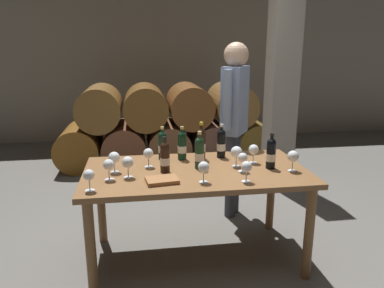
{
  "coord_description": "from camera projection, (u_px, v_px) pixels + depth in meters",
  "views": [
    {
      "loc": [
        -0.43,
        -2.65,
        1.68
      ],
      "look_at": [
        0.0,
        0.2,
        0.91
      ],
      "focal_mm": 34.51,
      "sensor_mm": 36.0,
      "label": 1
    }
  ],
  "objects": [
    {
      "name": "wine_bottle_3",
      "position": [
        165.0,
        157.0,
        2.74
      ],
      "size": [
        0.07,
        0.07,
        0.27
      ],
      "color": "black",
      "rests_on": "dining_table"
    },
    {
      "name": "wine_glass_7",
      "position": [
        293.0,
        157.0,
        2.77
      ],
      "size": [
        0.09,
        0.09,
        0.16
      ],
      "color": "white",
      "rests_on": "dining_table"
    },
    {
      "name": "wine_bottle_5",
      "position": [
        221.0,
        143.0,
        3.11
      ],
      "size": [
        0.07,
        0.07,
        0.29
      ],
      "color": "black",
      "rests_on": "dining_table"
    },
    {
      "name": "wine_glass_2",
      "position": [
        243.0,
        158.0,
        2.76
      ],
      "size": [
        0.07,
        0.07,
        0.15
      ],
      "color": "white",
      "rests_on": "dining_table"
    },
    {
      "name": "wine_glass_3",
      "position": [
        236.0,
        152.0,
        2.87
      ],
      "size": [
        0.09,
        0.09,
        0.16
      ],
      "color": "white",
      "rests_on": "dining_table"
    },
    {
      "name": "wine_bottle_4",
      "position": [
        199.0,
        152.0,
        2.83
      ],
      "size": [
        0.07,
        0.07,
        0.29
      ],
      "color": "#19381E",
      "rests_on": "dining_table"
    },
    {
      "name": "wine_glass_0",
      "position": [
        204.0,
        168.0,
        2.54
      ],
      "size": [
        0.08,
        0.08,
        0.15
      ],
      "color": "white",
      "rests_on": "dining_table"
    },
    {
      "name": "sommelier_presenting",
      "position": [
        234.0,
        114.0,
        3.55
      ],
      "size": [
        0.33,
        0.43,
        1.72
      ],
      "color": "#383842",
      "rests_on": "ground_plane"
    },
    {
      "name": "wine_glass_8",
      "position": [
        254.0,
        150.0,
        2.96
      ],
      "size": [
        0.08,
        0.08,
        0.16
      ],
      "color": "white",
      "rests_on": "dining_table"
    },
    {
      "name": "barrel_stack",
      "position": [
        168.0,
        126.0,
        5.37
      ],
      "size": [
        3.12,
        0.9,
        1.15
      ],
      "color": "brown",
      "rests_on": "ground_plane"
    },
    {
      "name": "ground_plane",
      "position": [
        196.0,
        257.0,
        3.03
      ],
      "size": [
        14.0,
        14.0,
        0.0
      ],
      "primitive_type": "plane",
      "color": "#66635E"
    },
    {
      "name": "wine_bottle_2",
      "position": [
        271.0,
        153.0,
        2.83
      ],
      "size": [
        0.07,
        0.07,
        0.28
      ],
      "color": "black",
      "rests_on": "dining_table"
    },
    {
      "name": "wine_glass_6",
      "position": [
        109.0,
        165.0,
        2.59
      ],
      "size": [
        0.08,
        0.08,
        0.15
      ],
      "color": "white",
      "rests_on": "dining_table"
    },
    {
      "name": "wine_bottle_0",
      "position": [
        201.0,
        143.0,
        3.07
      ],
      "size": [
        0.07,
        0.07,
        0.31
      ],
      "color": "black",
      "rests_on": "dining_table"
    },
    {
      "name": "wine_glass_10",
      "position": [
        247.0,
        167.0,
        2.55
      ],
      "size": [
        0.08,
        0.08,
        0.15
      ],
      "color": "white",
      "rests_on": "dining_table"
    },
    {
      "name": "wine_glass_9",
      "position": [
        89.0,
        176.0,
        2.39
      ],
      "size": [
        0.07,
        0.07,
        0.15
      ],
      "color": "white",
      "rests_on": "dining_table"
    },
    {
      "name": "wine_bottle_6",
      "position": [
        163.0,
        145.0,
        3.06
      ],
      "size": [
        0.07,
        0.07,
        0.28
      ],
      "color": "black",
      "rests_on": "dining_table"
    },
    {
      "name": "wine_glass_1",
      "position": [
        148.0,
        154.0,
        2.86
      ],
      "size": [
        0.08,
        0.08,
        0.15
      ],
      "color": "white",
      "rests_on": "dining_table"
    },
    {
      "name": "tasting_notebook",
      "position": [
        162.0,
        180.0,
        2.57
      ],
      "size": [
        0.24,
        0.19,
        0.03
      ],
      "primitive_type": "cube",
      "rotation": [
        0.0,
        0.0,
        0.13
      ],
      "color": "#936038",
      "rests_on": "dining_table"
    },
    {
      "name": "wine_bottle_1",
      "position": [
        182.0,
        145.0,
        3.05
      ],
      "size": [
        0.07,
        0.07,
        0.28
      ],
      "color": "black",
      "rests_on": "dining_table"
    },
    {
      "name": "stone_pillar",
      "position": [
        282.0,
        79.0,
        4.41
      ],
      "size": [
        0.32,
        0.32,
        2.6
      ],
      "primitive_type": "cube",
      "color": "gray",
      "rests_on": "ground_plane"
    },
    {
      "name": "dining_table",
      "position": [
        196.0,
        181.0,
        2.86
      ],
      "size": [
        1.7,
        0.9,
        0.76
      ],
      "color": "brown",
      "rests_on": "ground_plane"
    },
    {
      "name": "cellar_back_wall",
      "position": [
        159.0,
        62.0,
        6.68
      ],
      "size": [
        10.0,
        0.24,
        2.8
      ],
      "primitive_type": "cube",
      "color": "gray",
      "rests_on": "ground_plane"
    },
    {
      "name": "wine_glass_4",
      "position": [
        114.0,
        158.0,
        2.74
      ],
      "size": [
        0.09,
        0.09,
        0.16
      ],
      "color": "white",
      "rests_on": "dining_table"
    },
    {
      "name": "wine_glass_5",
      "position": [
        128.0,
        163.0,
        2.63
      ],
      "size": [
        0.08,
        0.08,
        0.16
      ],
      "color": "white",
      "rests_on": "dining_table"
    }
  ]
}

